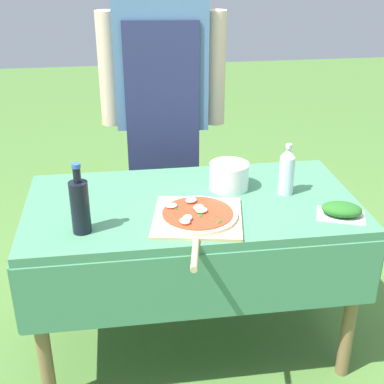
{
  "coord_description": "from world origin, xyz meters",
  "views": [
    {
      "loc": [
        -0.27,
        -1.93,
        1.7
      ],
      "look_at": [
        0.0,
        0.0,
        0.77
      ],
      "focal_mm": 50.0,
      "sensor_mm": 36.0,
      "label": 1
    }
  ],
  "objects_px": {
    "person_cook": "(163,96)",
    "oil_bottle": "(80,205)",
    "prep_table": "(192,223)",
    "mixing_tub": "(229,176)",
    "herb_container": "(342,210)",
    "water_bottle": "(287,171)",
    "pizza_on_peel": "(197,217)"
  },
  "relations": [
    {
      "from": "person_cook",
      "to": "oil_bottle",
      "type": "relative_size",
      "value": 6.19
    },
    {
      "from": "prep_table",
      "to": "mixing_tub",
      "type": "xyz_separation_m",
      "value": [
        0.17,
        0.1,
        0.16
      ]
    },
    {
      "from": "oil_bottle",
      "to": "mixing_tub",
      "type": "relative_size",
      "value": 1.6
    },
    {
      "from": "herb_container",
      "to": "mixing_tub",
      "type": "xyz_separation_m",
      "value": [
        -0.38,
        0.31,
        0.03
      ]
    },
    {
      "from": "mixing_tub",
      "to": "pizza_on_peel",
      "type": "bearing_deg",
      "value": -123.59
    },
    {
      "from": "person_cook",
      "to": "pizza_on_peel",
      "type": "bearing_deg",
      "value": 99.58
    },
    {
      "from": "prep_table",
      "to": "oil_bottle",
      "type": "xyz_separation_m",
      "value": [
        -0.43,
        -0.19,
        0.21
      ]
    },
    {
      "from": "prep_table",
      "to": "mixing_tub",
      "type": "relative_size",
      "value": 8.1
    },
    {
      "from": "pizza_on_peel",
      "to": "oil_bottle",
      "type": "bearing_deg",
      "value": -165.55
    },
    {
      "from": "person_cook",
      "to": "water_bottle",
      "type": "relative_size",
      "value": 7.58
    },
    {
      "from": "person_cook",
      "to": "oil_bottle",
      "type": "bearing_deg",
      "value": 72.83
    },
    {
      "from": "prep_table",
      "to": "person_cook",
      "type": "bearing_deg",
      "value": 94.2
    },
    {
      "from": "pizza_on_peel",
      "to": "herb_container",
      "type": "xyz_separation_m",
      "value": [
        0.55,
        -0.05,
        0.01
      ]
    },
    {
      "from": "herb_container",
      "to": "prep_table",
      "type": "bearing_deg",
      "value": 158.82
    },
    {
      "from": "pizza_on_peel",
      "to": "herb_container",
      "type": "relative_size",
      "value": 2.58
    },
    {
      "from": "prep_table",
      "to": "pizza_on_peel",
      "type": "height_order",
      "value": "pizza_on_peel"
    },
    {
      "from": "oil_bottle",
      "to": "water_bottle",
      "type": "height_order",
      "value": "oil_bottle"
    },
    {
      "from": "prep_table",
      "to": "mixing_tub",
      "type": "height_order",
      "value": "mixing_tub"
    },
    {
      "from": "prep_table",
      "to": "oil_bottle",
      "type": "height_order",
      "value": "oil_bottle"
    },
    {
      "from": "water_bottle",
      "to": "person_cook",
      "type": "bearing_deg",
      "value": 123.91
    },
    {
      "from": "pizza_on_peel",
      "to": "oil_bottle",
      "type": "xyz_separation_m",
      "value": [
        -0.43,
        -0.03,
        0.09
      ]
    },
    {
      "from": "prep_table",
      "to": "herb_container",
      "type": "relative_size",
      "value": 6.38
    },
    {
      "from": "person_cook",
      "to": "herb_container",
      "type": "xyz_separation_m",
      "value": [
        0.6,
        -0.9,
        -0.23
      ]
    },
    {
      "from": "person_cook",
      "to": "water_bottle",
      "type": "bearing_deg",
      "value": 130.24
    },
    {
      "from": "prep_table",
      "to": "water_bottle",
      "type": "relative_size",
      "value": 6.2
    },
    {
      "from": "oil_bottle",
      "to": "pizza_on_peel",
      "type": "bearing_deg",
      "value": 3.6
    },
    {
      "from": "prep_table",
      "to": "pizza_on_peel",
      "type": "relative_size",
      "value": 2.48
    },
    {
      "from": "prep_table",
      "to": "herb_container",
      "type": "distance_m",
      "value": 0.61
    },
    {
      "from": "pizza_on_peel",
      "to": "oil_bottle",
      "type": "relative_size",
      "value": 2.04
    },
    {
      "from": "person_cook",
      "to": "pizza_on_peel",
      "type": "height_order",
      "value": "person_cook"
    },
    {
      "from": "person_cook",
      "to": "mixing_tub",
      "type": "xyz_separation_m",
      "value": [
        0.22,
        -0.59,
        -0.2
      ]
    },
    {
      "from": "water_bottle",
      "to": "prep_table",
      "type": "bearing_deg",
      "value": -177.5
    }
  ]
}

